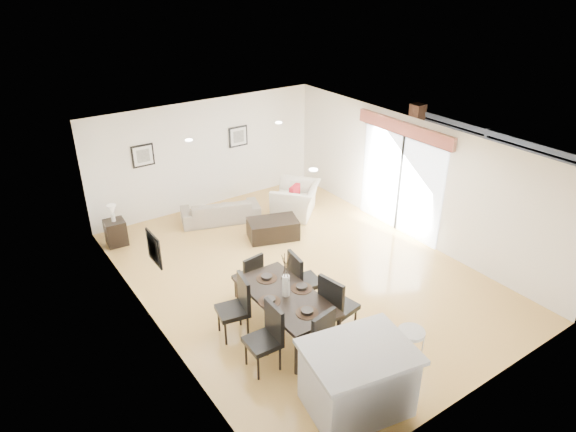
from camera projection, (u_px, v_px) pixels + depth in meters
ground at (300, 273)px, 10.35m from camera, size 8.00×8.00×0.00m
wall_back at (206, 154)px, 12.69m from camera, size 6.00×0.04×2.70m
wall_front at (478, 323)px, 6.80m from camera, size 6.00×0.04×2.70m
wall_left at (150, 260)px, 8.22m from camera, size 0.04×8.00×2.70m
wall_right at (412, 179)px, 11.26m from camera, size 0.04×8.00×2.70m
ceiling at (302, 145)px, 9.14m from camera, size 6.00×8.00×0.02m
sofa at (221, 211)px, 12.30m from camera, size 1.99×1.28×0.54m
armchair at (296, 200)px, 12.59m from camera, size 1.58×1.57×0.77m
courtyard_plant_a at (478, 198)px, 12.92m from camera, size 0.53×0.46×0.59m
courtyard_plant_b at (438, 175)px, 14.19m from camera, size 0.44×0.44×0.63m
dining_table at (286, 299)px, 8.38m from camera, size 0.94×1.87×0.78m
dining_chair_wnear at (268, 334)px, 7.74m from camera, size 0.50×0.50×1.09m
dining_chair_wfar at (238, 304)px, 8.42m from camera, size 0.57×0.57×1.09m
dining_chair_enear at (335, 303)px, 8.38m from camera, size 0.60×0.60×1.15m
dining_chair_efar at (301, 277)px, 9.10m from camera, size 0.56×0.56×1.10m
dining_chair_head at (329, 343)px, 7.57m from camera, size 0.56×0.56×1.07m
dining_chair_foot at (250, 275)px, 9.32m from camera, size 0.48×0.48×0.96m
vase at (286, 279)px, 8.20m from camera, size 0.99×1.52×0.77m
coffee_table at (273, 229)px, 11.58m from camera, size 1.26×0.98×0.44m
side_table at (116, 233)px, 11.29m from camera, size 0.46×0.46×0.57m
table_lamp at (112, 211)px, 11.05m from camera, size 0.20×0.20×0.38m
cushion at (295, 193)px, 12.34m from camera, size 0.39×0.29×0.38m
kitchen_island at (357, 378)px, 7.05m from camera, size 1.64×1.37×1.02m
bar_stool at (411, 338)px, 7.46m from camera, size 0.40×0.40×0.87m
framed_print_back_left at (143, 156)px, 11.72m from camera, size 0.52×0.04×0.52m
framed_print_back_right at (238, 136)px, 12.99m from camera, size 0.52×0.04×0.52m
framed_print_left_wall at (154, 249)px, 7.96m from camera, size 0.04×0.52×0.52m
sliding_door at (402, 162)px, 11.32m from camera, size 0.12×2.70×2.57m
courtyard at (469, 158)px, 13.70m from camera, size 6.00×6.00×2.00m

